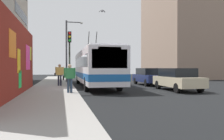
# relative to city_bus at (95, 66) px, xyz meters

# --- Properties ---
(ground_plane) EXTENTS (80.00, 80.00, 0.00)m
(ground_plane) POSITION_rel_city_bus_xyz_m (-2.10, 1.80, -1.72)
(ground_plane) COLOR black
(sidewalk_slab) EXTENTS (48.00, 3.20, 0.15)m
(sidewalk_slab) POSITION_rel_city_bus_xyz_m (-2.10, 3.40, -1.65)
(sidewalk_slab) COLOR gray
(sidewalk_slab) RESTS_ON ground_plane
(graffiti_wall) EXTENTS (12.91, 0.32, 4.15)m
(graffiti_wall) POSITION_rel_city_bus_xyz_m (-6.63, 5.15, 0.36)
(graffiti_wall) COLOR maroon
(graffiti_wall) RESTS_ON ground_plane
(building_far_right) EXTENTS (13.79, 7.10, 18.94)m
(building_far_right) POSITION_rel_city_bus_xyz_m (14.59, -15.20, 7.75)
(building_far_right) COLOR gray
(building_far_right) RESTS_ON ground_plane
(city_bus) EXTENTS (12.37, 2.55, 4.86)m
(city_bus) POSITION_rel_city_bus_xyz_m (0.00, 0.00, 0.00)
(city_bus) COLOR silver
(city_bus) RESTS_ON ground_plane
(parked_car_champagne) EXTENTS (4.56, 1.85, 1.58)m
(parked_car_champagne) POSITION_rel_city_bus_xyz_m (-4.51, -5.20, -0.89)
(parked_car_champagne) COLOR #C6B793
(parked_car_champagne) RESTS_ON ground_plane
(parked_car_navy) EXTENTS (4.48, 1.89, 1.58)m
(parked_car_navy) POSITION_rel_city_bus_xyz_m (0.89, -5.20, -0.89)
(parked_car_navy) COLOR navy
(parked_car_navy) RESTS_ON ground_plane
(pedestrian_midblock) EXTENTS (0.23, 0.77, 1.75)m
(pedestrian_midblock) POSITION_rel_city_bus_xyz_m (-0.12, 2.93, -0.53)
(pedestrian_midblock) COLOR #1E1E2D
(pedestrian_midblock) RESTS_ON sidewalk_slab
(pedestrian_at_curb) EXTENTS (0.22, 0.75, 1.67)m
(pedestrian_at_curb) POSITION_rel_city_bus_xyz_m (-5.69, 2.32, -0.60)
(pedestrian_at_curb) COLOR #2D3F59
(pedestrian_at_curb) RESTS_ON sidewalk_slab
(traffic_light) EXTENTS (0.49, 0.28, 4.32)m
(traffic_light) POSITION_rel_city_bus_xyz_m (-0.96, 2.15, 1.33)
(traffic_light) COLOR #2D382D
(traffic_light) RESTS_ON sidewalk_slab
(street_lamp) EXTENTS (0.44, 1.78, 6.37)m
(street_lamp) POSITION_rel_city_bus_xyz_m (5.10, 2.05, 2.10)
(street_lamp) COLOR #4C4C51
(street_lamp) RESTS_ON sidewalk_slab
(flying_pigeons) EXTENTS (0.32, 0.52, 0.18)m
(flying_pigeons) POSITION_rel_city_bus_xyz_m (-0.65, -0.51, 4.54)
(flying_pigeons) COLOR slate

